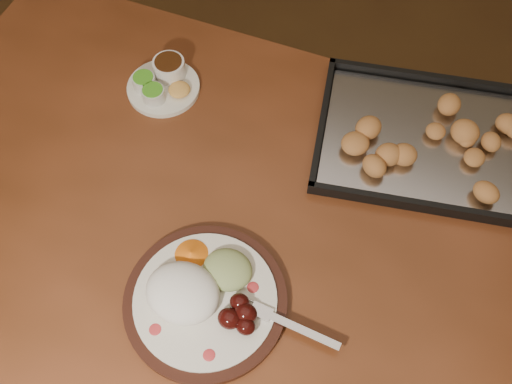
% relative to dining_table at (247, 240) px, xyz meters
% --- Properties ---
extents(ground, '(4.00, 4.00, 0.00)m').
position_rel_dining_table_xyz_m(ground, '(-0.20, 0.26, -0.65)').
color(ground, brown).
rests_on(ground, ground).
extents(dining_table, '(1.54, 0.97, 0.75)m').
position_rel_dining_table_xyz_m(dining_table, '(0.00, 0.00, 0.00)').
color(dining_table, brown).
rests_on(dining_table, ground).
extents(dinner_plate, '(0.39, 0.29, 0.07)m').
position_rel_dining_table_xyz_m(dinner_plate, '(-0.00, -0.18, 0.12)').
color(dinner_plate, black).
rests_on(dinner_plate, dining_table).
extents(condiment_saucer, '(0.16, 0.16, 0.05)m').
position_rel_dining_table_xyz_m(condiment_saucer, '(-0.30, 0.22, 0.12)').
color(condiment_saucer, white).
rests_on(condiment_saucer, dining_table).
extents(baking_tray, '(0.52, 0.43, 0.05)m').
position_rel_dining_table_xyz_m(baking_tray, '(0.27, 0.31, 0.11)').
color(baking_tray, black).
rests_on(baking_tray, dining_table).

